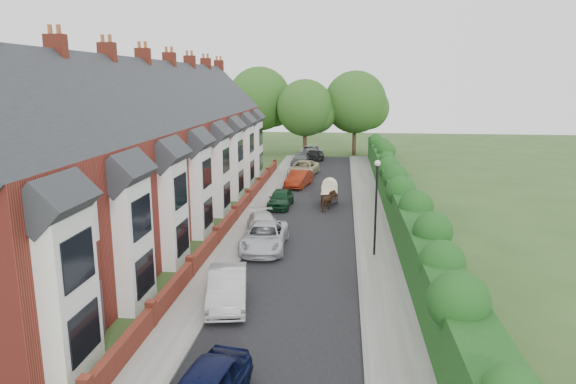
% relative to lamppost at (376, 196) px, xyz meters
% --- Properties ---
extents(ground, '(140.00, 140.00, 0.00)m').
position_rel_lamppost_xyz_m(ground, '(-3.40, -4.00, -3.30)').
color(ground, '#2D4C1E').
rests_on(ground, ground).
extents(road, '(6.00, 58.00, 0.02)m').
position_rel_lamppost_xyz_m(road, '(-3.90, 7.00, -3.29)').
color(road, black).
rests_on(road, ground).
extents(pavement_hedge_side, '(2.20, 58.00, 0.12)m').
position_rel_lamppost_xyz_m(pavement_hedge_side, '(0.20, 7.00, -3.24)').
color(pavement_hedge_side, gray).
rests_on(pavement_hedge_side, ground).
extents(pavement_house_side, '(1.70, 58.00, 0.12)m').
position_rel_lamppost_xyz_m(pavement_house_side, '(-7.75, 7.00, -3.24)').
color(pavement_house_side, gray).
rests_on(pavement_house_side, ground).
extents(kerb_hedge_side, '(0.18, 58.00, 0.13)m').
position_rel_lamppost_xyz_m(kerb_hedge_side, '(-0.85, 7.00, -3.23)').
color(kerb_hedge_side, gray).
rests_on(kerb_hedge_side, ground).
extents(kerb_house_side, '(0.18, 58.00, 0.13)m').
position_rel_lamppost_xyz_m(kerb_house_side, '(-6.95, 7.00, -3.23)').
color(kerb_house_side, gray).
rests_on(kerb_house_side, ground).
extents(hedge, '(2.10, 58.00, 2.85)m').
position_rel_lamppost_xyz_m(hedge, '(2.00, 7.00, -1.70)').
color(hedge, '#133E14').
rests_on(hedge, ground).
extents(terrace_row, '(9.05, 40.50, 11.50)m').
position_rel_lamppost_xyz_m(terrace_row, '(-14.27, 5.98, 1.18)').
color(terrace_row, maroon).
rests_on(terrace_row, ground).
extents(garden_wall_row, '(0.35, 40.35, 1.10)m').
position_rel_lamppost_xyz_m(garden_wall_row, '(-8.75, 6.00, -2.84)').
color(garden_wall_row, maroon).
rests_on(garden_wall_row, ground).
extents(lamppost, '(0.32, 0.32, 5.16)m').
position_rel_lamppost_xyz_m(lamppost, '(0.00, 0.00, 0.00)').
color(lamppost, black).
rests_on(lamppost, ground).
extents(tree_far_left, '(7.14, 6.80, 9.29)m').
position_rel_lamppost_xyz_m(tree_far_left, '(-6.05, 36.08, 2.41)').
color(tree_far_left, '#332316').
rests_on(tree_far_left, ground).
extents(tree_far_right, '(7.98, 7.60, 10.31)m').
position_rel_lamppost_xyz_m(tree_far_right, '(-0.01, 38.08, 3.02)').
color(tree_far_right, '#332316').
rests_on(tree_far_right, ground).
extents(tree_far_back, '(8.40, 8.00, 10.82)m').
position_rel_lamppost_xyz_m(tree_far_back, '(-11.99, 39.08, 3.32)').
color(tree_far_back, '#332316').
rests_on(tree_far_back, ground).
extents(car_silver_a, '(2.30, 4.62, 1.45)m').
position_rel_lamppost_xyz_m(car_silver_a, '(-6.40, -6.56, -2.57)').
color(car_silver_a, '#A8A8AD').
rests_on(car_silver_a, ground).
extents(car_silver_b, '(2.45, 5.13, 1.41)m').
position_rel_lamppost_xyz_m(car_silver_b, '(-5.95, 0.64, -2.59)').
color(car_silver_b, silver).
rests_on(car_silver_b, ground).
extents(car_white, '(2.78, 4.70, 1.28)m').
position_rel_lamppost_xyz_m(car_white, '(-6.40, 3.00, -2.66)').
color(car_white, silver).
rests_on(car_white, ground).
extents(car_green, '(1.76, 3.98, 1.33)m').
position_rel_lamppost_xyz_m(car_green, '(-6.22, 10.19, -2.63)').
color(car_green, black).
rests_on(car_green, ground).
extents(car_red, '(2.33, 4.50, 1.41)m').
position_rel_lamppost_xyz_m(car_red, '(-5.52, 17.80, -2.59)').
color(car_red, maroon).
rests_on(car_red, ground).
extents(car_beige, '(3.11, 5.47, 1.44)m').
position_rel_lamppost_xyz_m(car_beige, '(-5.55, 23.08, -2.58)').
color(car_beige, '#C8BC91').
rests_on(car_beige, ground).
extents(car_grey, '(1.96, 4.51, 1.29)m').
position_rel_lamppost_xyz_m(car_grey, '(-6.33, 29.00, -2.65)').
color(car_grey, '#575A5E').
rests_on(car_grey, ground).
extents(car_black, '(2.65, 4.59, 1.47)m').
position_rel_lamppost_xyz_m(car_black, '(-5.10, 31.50, -2.56)').
color(car_black, black).
rests_on(car_black, ground).
extents(horse, '(1.29, 1.86, 1.43)m').
position_rel_lamppost_xyz_m(horse, '(-2.69, 9.47, -2.58)').
color(horse, '#422718').
rests_on(horse, ground).
extents(horse_cart, '(1.25, 2.77, 2.00)m').
position_rel_lamppost_xyz_m(horse_cart, '(-2.69, 11.30, -2.15)').
color(horse_cart, black).
rests_on(horse_cart, ground).
extents(car_extra_far, '(2.72, 5.53, 1.51)m').
position_rel_lamppost_xyz_m(car_extra_far, '(-5.63, 34.45, -2.54)').
color(car_extra_far, '#A7A9AE').
rests_on(car_extra_far, ground).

